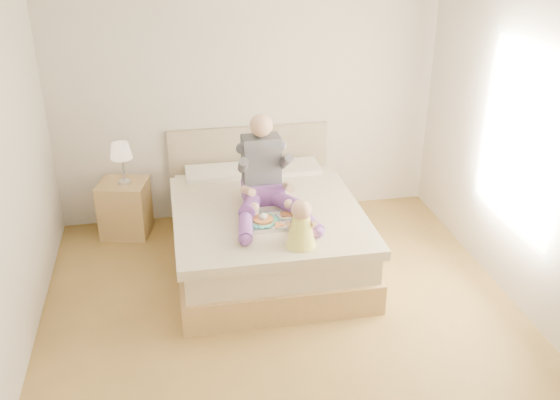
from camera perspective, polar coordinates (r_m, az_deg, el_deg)
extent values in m
cube|color=brown|center=(5.24, 0.53, -11.16)|extent=(4.00, 4.20, 0.01)
cube|color=beige|center=(6.51, -3.03, 9.72)|extent=(4.00, 0.02, 2.70)
cube|color=beige|center=(2.81, 9.18, -14.31)|extent=(4.00, 0.02, 2.70)
cube|color=beige|center=(5.29, 22.42, 3.93)|extent=(0.02, 4.20, 2.70)
cube|color=white|center=(5.43, 21.29, 5.20)|extent=(0.02, 1.30, 1.60)
cube|color=#F9EFCC|center=(5.42, 21.25, 5.20)|extent=(0.01, 1.18, 1.48)
cube|color=#A17E4B|center=(5.99, -1.33, -4.34)|extent=(1.68, 2.13, 0.28)
cube|color=beige|center=(5.87, -1.36, -2.14)|extent=(1.60, 2.05, 0.24)
cube|color=beige|center=(5.66, -1.13, -1.37)|extent=(1.70, 1.80, 0.09)
cube|color=white|center=(6.41, -5.82, 2.14)|extent=(0.62, 0.40, 0.14)
cube|color=white|center=(6.51, 0.86, 2.64)|extent=(0.62, 0.40, 0.14)
cube|color=gray|center=(6.79, -2.85, 2.79)|extent=(1.70, 0.08, 1.00)
cube|color=#A17E4B|center=(6.60, -13.99, -0.73)|extent=(0.55, 0.51, 0.57)
cylinder|color=silver|center=(6.43, -14.03, 1.56)|extent=(0.12, 0.12, 0.04)
cylinder|color=silver|center=(6.37, -14.17, 2.73)|extent=(0.02, 0.02, 0.24)
cone|color=#F9E3C3|center=(6.30, -14.36, 4.40)|extent=(0.21, 0.21, 0.16)
cube|color=#69388C|center=(5.80, -1.58, 0.77)|extent=(0.37, 0.30, 0.17)
cube|color=#35353C|center=(5.73, -1.73, 3.69)|extent=(0.35, 0.22, 0.46)
sphere|color=tan|center=(5.59, -1.72, 6.85)|extent=(0.21, 0.21, 0.21)
cylinder|color=#69388C|center=(5.58, -2.66, -0.43)|extent=(0.29, 0.51, 0.21)
cylinder|color=#69388C|center=(5.25, -3.18, -2.40)|extent=(0.18, 0.45, 0.12)
sphere|color=#69388C|center=(5.07, -3.19, -3.63)|extent=(0.10, 0.10, 0.10)
cylinder|color=#35353C|center=(5.57, -3.40, 3.20)|extent=(0.10, 0.29, 0.23)
cylinder|color=tan|center=(5.48, -2.93, 0.84)|extent=(0.11, 0.30, 0.16)
sphere|color=tan|center=(5.40, -2.35, -0.67)|extent=(0.08, 0.08, 0.08)
cylinder|color=#69388C|center=(5.63, 0.40, -0.13)|extent=(0.32, 0.51, 0.21)
cylinder|color=#69388C|center=(5.35, 2.47, -1.81)|extent=(0.21, 0.45, 0.12)
sphere|color=#69388C|center=(5.18, 3.48, -2.90)|extent=(0.10, 0.10, 0.10)
cylinder|color=#35353C|center=(5.64, 0.43, 3.53)|extent=(0.13, 0.29, 0.23)
cylinder|color=tan|center=(5.55, 0.76, 1.19)|extent=(0.09, 0.30, 0.16)
sphere|color=tan|center=(5.46, 0.81, -0.36)|extent=(0.08, 0.08, 0.08)
cube|color=silver|center=(5.42, -0.56, -2.04)|extent=(0.46, 0.36, 0.01)
cylinder|color=teal|center=(5.41, -1.57, -1.94)|extent=(0.27, 0.27, 0.02)
cylinder|color=#D68447|center=(5.40, -1.57, -1.78)|extent=(0.18, 0.18, 0.02)
cylinder|color=silver|center=(5.50, -2.34, -1.04)|extent=(0.08, 0.08, 0.09)
torus|color=silver|center=(5.50, -1.84, -0.98)|extent=(0.01, 0.06, 0.06)
cylinder|color=#8F5E46|center=(5.48, -2.35, -0.62)|extent=(0.07, 0.07, 0.01)
cylinder|color=silver|center=(5.50, 0.55, -1.46)|extent=(0.15, 0.15, 0.01)
cube|color=#D68447|center=(5.50, 0.55, -1.32)|extent=(0.09, 0.08, 0.02)
cylinder|color=silver|center=(5.33, -0.15, -2.42)|extent=(0.15, 0.15, 0.01)
ellipsoid|color=red|center=(5.32, 0.08, -2.32)|extent=(0.04, 0.03, 0.01)
cylinder|color=white|center=(5.48, 1.25, -0.97)|extent=(0.07, 0.07, 0.12)
cylinder|color=orange|center=(5.48, 1.25, -1.00)|extent=(0.07, 0.07, 0.12)
cylinder|color=white|center=(5.35, 1.28, -2.17)|extent=(0.07, 0.07, 0.04)
cylinder|color=#4E2B0B|center=(5.35, 1.28, -2.18)|extent=(0.06, 0.06, 0.03)
cone|color=#EAE349|center=(5.02, 1.93, -2.85)|extent=(0.24, 0.24, 0.27)
sphere|color=tan|center=(4.93, 1.96, -0.87)|extent=(0.16, 0.16, 0.16)
cylinder|color=tan|center=(5.17, 1.30, -3.06)|extent=(0.10, 0.19, 0.06)
sphere|color=tan|center=(5.25, 1.17, -2.58)|extent=(0.05, 0.05, 0.05)
cylinder|color=tan|center=(5.00, 0.82, -2.31)|extent=(0.09, 0.14, 0.11)
cylinder|color=tan|center=(5.17, 2.31, -3.03)|extent=(0.06, 0.19, 0.06)
sphere|color=tan|center=(5.25, 2.28, -2.55)|extent=(0.05, 0.05, 0.05)
cylinder|color=tan|center=(5.01, 3.04, -2.25)|extent=(0.06, 0.14, 0.11)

